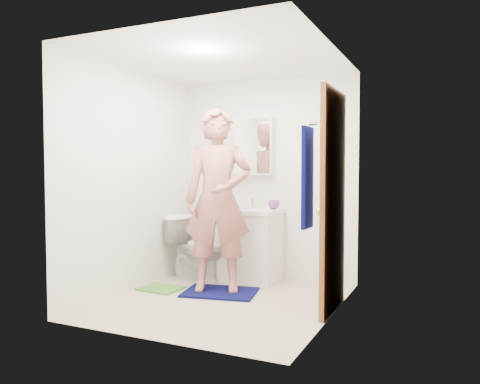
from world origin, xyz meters
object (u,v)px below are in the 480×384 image
at_px(vanity_cabinet, 247,247).
at_px(soap_dispenser, 223,201).
at_px(toothbrush_cup, 274,205).
at_px(man, 218,200).
at_px(medicine_cabinet, 254,146).
at_px(toilet, 199,247).
at_px(towel, 307,178).

relative_size(vanity_cabinet, soap_dispenser, 4.44).
height_order(toothbrush_cup, man, man).
distance_m(medicine_cabinet, soap_dispenser, 0.77).
bearing_deg(toilet, medicine_cabinet, -50.41).
distance_m(medicine_cabinet, man, 1.05).
height_order(soap_dispenser, man, man).
relative_size(medicine_cabinet, toothbrush_cup, 5.34).
relative_size(medicine_cabinet, toilet, 0.91).
height_order(vanity_cabinet, towel, towel).
bearing_deg(toothbrush_cup, vanity_cabinet, -159.31).
distance_m(vanity_cabinet, toilet, 0.57).
xyz_separation_m(medicine_cabinet, toilet, (-0.53, -0.42, -1.22)).
xyz_separation_m(toilet, soap_dispenser, (0.24, 0.15, 0.56)).
height_order(soap_dispenser, toothbrush_cup, soap_dispenser).
bearing_deg(towel, toilet, 143.06).
relative_size(towel, toilet, 1.04).
xyz_separation_m(towel, toilet, (-1.71, 1.29, -0.87)).
xyz_separation_m(toilet, toothbrush_cup, (0.83, 0.31, 0.52)).
height_order(medicine_cabinet, toothbrush_cup, medicine_cabinet).
bearing_deg(man, toothbrush_cup, 43.43).
xyz_separation_m(medicine_cabinet, soap_dispenser, (-0.29, -0.28, -0.66)).
height_order(toilet, toothbrush_cup, toothbrush_cup).
height_order(medicine_cabinet, toilet, medicine_cabinet).
bearing_deg(man, soap_dispenser, 91.12).
bearing_deg(vanity_cabinet, medicine_cabinet, 90.00).
xyz_separation_m(vanity_cabinet, man, (-0.05, -0.63, 0.59)).
bearing_deg(towel, man, 145.35).
distance_m(vanity_cabinet, man, 0.87).
height_order(vanity_cabinet, toothbrush_cup, toothbrush_cup).
bearing_deg(man, medicine_cabinet, 65.22).
relative_size(vanity_cabinet, medicine_cabinet, 1.14).
bearing_deg(soap_dispenser, toilet, -148.10).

